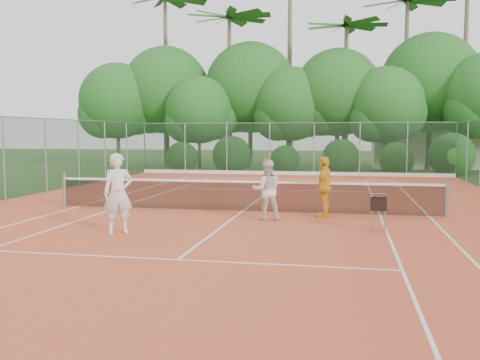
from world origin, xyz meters
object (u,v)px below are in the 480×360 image
object	(u,v)px
player_white	(118,193)
player_yellow	(324,187)
player_center_grp	(267,190)
ball_hopper	(379,205)

from	to	relation	value
player_white	player_yellow	distance (m)	5.87
player_center_grp	player_yellow	bearing A→B (deg)	26.96
ball_hopper	player_white	bearing A→B (deg)	-156.84
player_white	ball_hopper	world-z (taller)	player_white
ball_hopper	player_yellow	bearing A→B (deg)	135.04
ball_hopper	player_center_grp	bearing A→B (deg)	167.94
player_center_grp	player_yellow	distance (m)	1.74
player_white	player_yellow	xyz separation A→B (m)	(4.77, 3.42, -0.09)
player_white	ball_hopper	size ratio (longest dim) A/B	2.33
player_center_grp	ball_hopper	xyz separation A→B (m)	(2.94, -1.19, -0.19)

